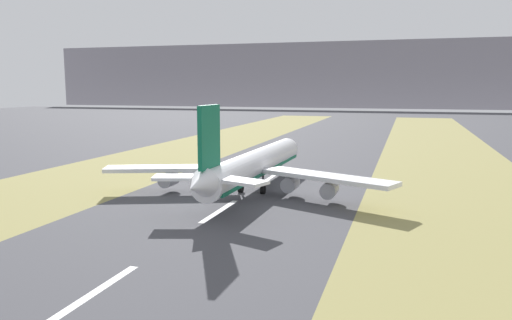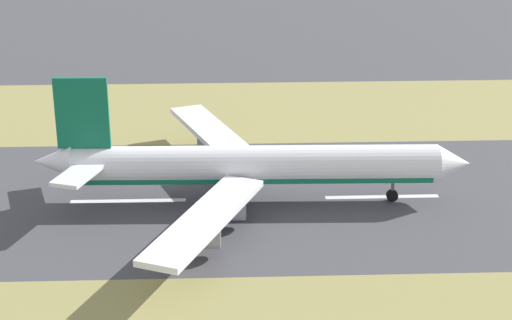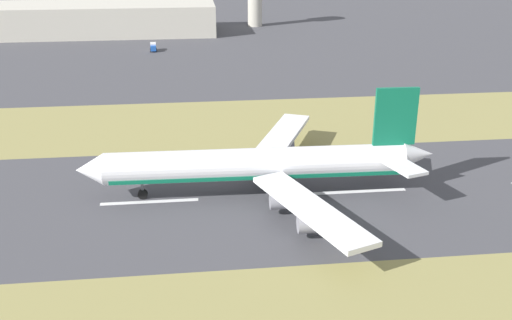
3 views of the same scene
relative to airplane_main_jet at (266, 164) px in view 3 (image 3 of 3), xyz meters
name	(u,v)px [view 3 (image 3 of 3)]	position (x,y,z in m)	size (l,w,h in m)	color
ground_plane	(284,195)	(-1.07, -3.31, -6.02)	(800.00, 800.00, 0.00)	#424247
grass_median_east	(257,122)	(43.93, -3.31, -6.02)	(40.00, 600.00, 0.01)	olive
centreline_dash_mid	(360,191)	(-1.07, -18.10, -6.01)	(1.20, 18.00, 0.01)	silver
centreline_dash_far	(150,202)	(-1.07, 21.90, -6.01)	(1.20, 18.00, 0.01)	silver
airplane_main_jet	(266,164)	(0.00, 0.00, 0.00)	(64.12, 67.10, 20.20)	white
terminal_building	(96,19)	(181.71, 54.50, 0.72)	(36.00, 107.78, 13.49)	#BCB7A8
service_truck	(153,47)	(138.51, 27.15, -4.36)	(6.11, 2.81, 3.10)	#1E51B2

